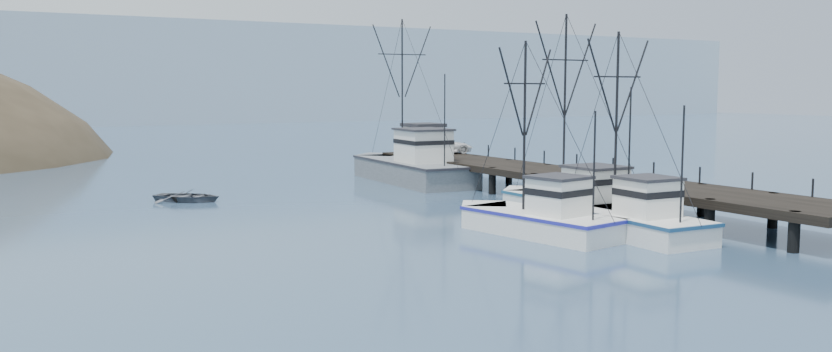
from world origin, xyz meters
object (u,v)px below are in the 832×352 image
(pier, at_px, (563,176))
(trawler_near, at_px, (627,220))
(pier_shed, at_px, (423,139))
(motorboat, at_px, (188,201))
(trawler_far, at_px, (575,204))
(work_vessel, at_px, (411,167))
(trawler_mid, at_px, (537,219))
(pickup_truck, at_px, (445,146))

(pier, xyz_separation_m, trawler_near, (-6.17, -12.55, -0.87))
(trawler_near, bearing_deg, pier_shed, 80.60)
(trawler_near, relative_size, pier_shed, 3.50)
(pier_shed, relative_size, motorboat, 0.67)
(trawler_far, distance_m, work_vessel, 21.66)
(motorboat, bearing_deg, pier_shed, -33.94)
(trawler_near, xyz_separation_m, trawler_mid, (-4.07, 2.56, -0.00))
(pier, bearing_deg, pickup_truck, 85.98)
(pier, bearing_deg, trawler_near, -116.17)
(pier, bearing_deg, trawler_mid, -135.70)
(pier, distance_m, work_vessel, 15.71)
(trawler_mid, bearing_deg, pier, 44.30)
(trawler_mid, height_order, pickup_truck, trawler_mid)
(work_vessel, xyz_separation_m, pier_shed, (2.64, 2.43, 2.19))
(trawler_far, height_order, motorboat, trawler_far)
(pickup_truck, height_order, motorboat, pickup_truck)
(trawler_mid, bearing_deg, pickup_truck, 67.66)
(work_vessel, height_order, pickup_truck, work_vessel)
(work_vessel, height_order, motorboat, work_vessel)
(trawler_mid, xyz_separation_m, pier_shed, (9.07, 27.65, 2.60))
(trawler_near, height_order, work_vessel, work_vessel)
(trawler_mid, xyz_separation_m, pickup_truck, (11.50, 27.99, 1.89))
(trawler_near, relative_size, pickup_truck, 2.20)
(trawler_near, distance_m, trawler_mid, 4.81)
(pier, distance_m, pickup_truck, 18.07)
(trawler_near, relative_size, motorboat, 2.36)
(trawler_mid, bearing_deg, trawler_far, 31.60)
(motorboat, bearing_deg, trawler_far, -92.22)
(trawler_near, bearing_deg, trawler_far, 74.11)
(trawler_far, xyz_separation_m, work_vessel, (0.62, 21.65, 0.41))
(pickup_truck, bearing_deg, motorboat, 117.89)
(work_vessel, relative_size, pier_shed, 5.34)
(pier, relative_size, pickup_truck, 8.63)
(pier_shed, height_order, motorboat, pier_shed)
(trawler_far, height_order, pier_shed, trawler_far)
(pier, distance_m, pier_shed, 17.79)
(work_vessel, bearing_deg, pier_shed, 42.67)
(trawler_mid, height_order, trawler_far, trawler_far)
(pier, distance_m, trawler_mid, 14.33)
(pickup_truck, bearing_deg, pier_shed, 112.89)
(work_vessel, height_order, pier_shed, work_vessel)
(trawler_near, xyz_separation_m, pier_shed, (5.00, 30.21, 2.60))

